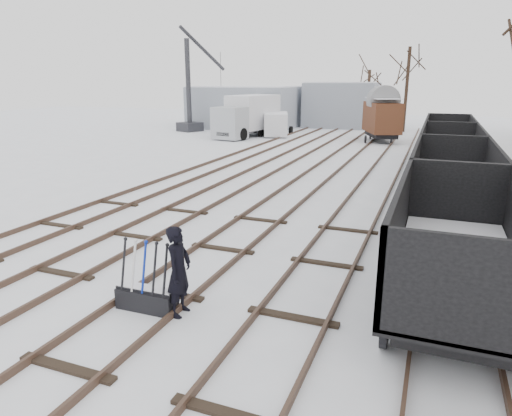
% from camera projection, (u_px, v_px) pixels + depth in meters
% --- Properties ---
extents(ground, '(120.00, 120.00, 0.00)m').
position_uv_depth(ground, '(165.00, 294.00, 10.28)').
color(ground, white).
rests_on(ground, ground).
extents(tracks, '(13.90, 52.00, 0.16)m').
position_uv_depth(tracks, '(316.00, 176.00, 22.51)').
color(tracks, black).
rests_on(tracks, ground).
extents(shed_left, '(10.00, 8.00, 4.10)m').
position_uv_depth(shed_left, '(247.00, 107.00, 46.56)').
color(shed_left, '#969DA9').
rests_on(shed_left, ground).
extents(shed_right, '(7.00, 6.00, 4.50)m').
position_uv_depth(shed_right, '(342.00, 105.00, 46.92)').
color(shed_right, '#969DA9').
rests_on(shed_right, ground).
extents(ground_frame, '(1.31, 0.44, 1.49)m').
position_uv_depth(ground_frame, '(147.00, 297.00, 9.52)').
color(ground_frame, black).
rests_on(ground_frame, ground).
extents(worker, '(0.49, 0.72, 1.89)m').
position_uv_depth(worker, '(179.00, 271.00, 9.16)').
color(worker, black).
rests_on(worker, ground).
extents(freight_wagon_a, '(2.56, 6.40, 2.61)m').
position_uv_depth(freight_wagon_a, '(457.00, 264.00, 9.41)').
color(freight_wagon_a, black).
rests_on(freight_wagon_a, ground).
extents(freight_wagon_b, '(2.56, 6.40, 2.61)m').
position_uv_depth(freight_wagon_b, '(451.00, 194.00, 15.15)').
color(freight_wagon_b, black).
rests_on(freight_wagon_b, ground).
extents(freight_wagon_c, '(2.56, 6.40, 2.61)m').
position_uv_depth(freight_wagon_c, '(449.00, 163.00, 20.88)').
color(freight_wagon_c, black).
rests_on(freight_wagon_c, ground).
extents(freight_wagon_d, '(2.56, 6.40, 2.61)m').
position_uv_depth(freight_wagon_d, '(447.00, 145.00, 26.62)').
color(freight_wagon_d, black).
rests_on(freight_wagon_d, ground).
extents(box_van_wagon, '(3.70, 4.90, 3.34)m').
position_uv_depth(box_van_wagon, '(382.00, 116.00, 35.44)').
color(box_van_wagon, black).
rests_on(box_van_wagon, ground).
extents(lorry, '(3.37, 7.85, 3.44)m').
position_uv_depth(lorry, '(248.00, 115.00, 38.67)').
color(lorry, black).
rests_on(lorry, ground).
extents(panel_van, '(3.23, 4.82, 1.96)m').
position_uv_depth(panel_van, '(276.00, 124.00, 39.56)').
color(panel_van, silver).
rests_on(panel_van, ground).
extents(crane, '(2.44, 5.58, 9.38)m').
position_uv_depth(crane, '(190.00, 104.00, 42.74)').
color(crane, '#29292D').
rests_on(crane, ground).
extents(tree_far_left, '(0.30, 0.30, 5.67)m').
position_uv_depth(tree_far_left, '(368.00, 99.00, 46.26)').
color(tree_far_left, black).
rests_on(tree_far_left, ground).
extents(tree_far_right, '(0.30, 0.30, 7.56)m').
position_uv_depth(tree_far_right, '(406.00, 90.00, 41.59)').
color(tree_far_right, black).
rests_on(tree_far_right, ground).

